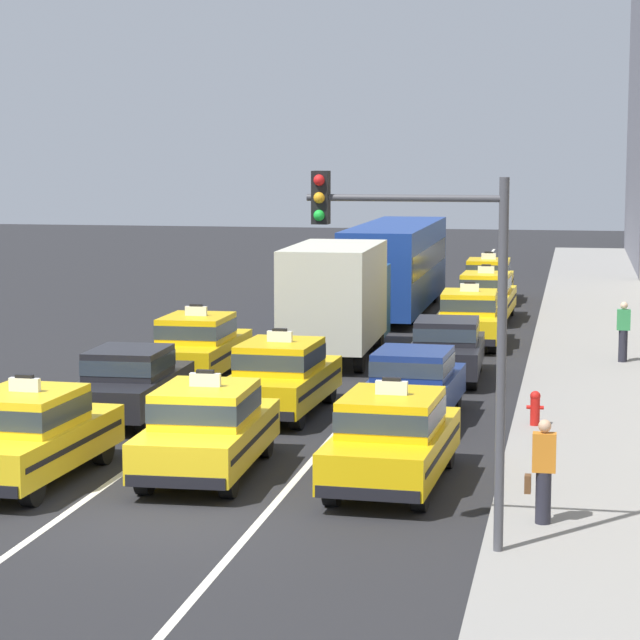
# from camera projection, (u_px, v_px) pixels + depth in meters

# --- Properties ---
(ground_plane) EXTENTS (160.00, 160.00, 0.00)m
(ground_plane) POSITION_uv_depth(u_px,v_px,m) (160.00, 519.00, 21.30)
(ground_plane) COLOR #232326
(lane_stripe_left_center) EXTENTS (0.14, 80.00, 0.01)m
(lane_stripe_left_center) POSITION_uv_depth(u_px,v_px,m) (309.00, 341.00, 41.08)
(lane_stripe_left_center) COLOR silver
(lane_stripe_left_center) RESTS_ON ground
(lane_stripe_center_right) EXTENTS (0.14, 80.00, 0.01)m
(lane_stripe_center_right) POSITION_uv_depth(u_px,v_px,m) (412.00, 344.00, 40.48)
(lane_stripe_center_right) COLOR silver
(lane_stripe_center_right) RESTS_ON ground
(sidewalk_curb) EXTENTS (4.00, 90.00, 0.15)m
(sidewalk_curb) POSITION_uv_depth(u_px,v_px,m) (603.00, 375.00, 34.54)
(sidewalk_curb) COLOR gray
(sidewalk_curb) RESTS_ON ground
(taxi_left_nearest) EXTENTS (1.98, 4.62, 1.96)m
(taxi_left_nearest) POSITION_uv_depth(u_px,v_px,m) (29.00, 434.00, 23.55)
(taxi_left_nearest) COLOR black
(taxi_left_nearest) RESTS_ON ground
(sedan_left_second) EXTENTS (1.88, 4.35, 1.58)m
(sedan_left_second) POSITION_uv_depth(u_px,v_px,m) (130.00, 381.00, 29.09)
(sedan_left_second) COLOR black
(sedan_left_second) RESTS_ON ground
(taxi_left_third) EXTENTS (1.85, 4.57, 1.96)m
(taxi_left_third) POSITION_uv_depth(u_px,v_px,m) (198.00, 345.00, 34.26)
(taxi_left_third) COLOR black
(taxi_left_third) RESTS_ON ground
(taxi_center_nearest) EXTENTS (1.96, 4.61, 1.96)m
(taxi_center_nearest) POSITION_uv_depth(u_px,v_px,m) (207.00, 428.00, 24.05)
(taxi_center_nearest) COLOR black
(taxi_center_nearest) RESTS_ON ground
(taxi_center_second) EXTENTS (1.97, 4.62, 1.96)m
(taxi_center_second) POSITION_uv_depth(u_px,v_px,m) (281.00, 376.00, 29.61)
(taxi_center_second) COLOR black
(taxi_center_second) RESTS_ON ground
(box_truck_center_third) EXTENTS (2.40, 7.00, 3.27)m
(box_truck_center_third) POSITION_uv_depth(u_px,v_px,m) (338.00, 296.00, 37.53)
(box_truck_center_third) COLOR black
(box_truck_center_third) RESTS_ON ground
(bus_center_fourth) EXTENTS (2.53, 11.20, 3.22)m
(bus_center_fourth) POSITION_uv_depth(u_px,v_px,m) (396.00, 263.00, 48.23)
(bus_center_fourth) COLOR black
(bus_center_fourth) RESTS_ON ground
(taxi_right_nearest) EXTENTS (1.99, 4.63, 1.96)m
(taxi_right_nearest) POSITION_uv_depth(u_px,v_px,m) (392.00, 437.00, 23.25)
(taxi_right_nearest) COLOR black
(taxi_right_nearest) RESTS_ON ground
(sedan_right_second) EXTENTS (1.93, 4.37, 1.58)m
(sedan_right_second) POSITION_uv_depth(u_px,v_px,m) (413.00, 383.00, 28.89)
(sedan_right_second) COLOR black
(sedan_right_second) RESTS_ON ground
(sedan_right_third) EXTENTS (1.89, 4.35, 1.58)m
(sedan_right_third) POSITION_uv_depth(u_px,v_px,m) (447.00, 347.00, 34.13)
(sedan_right_third) COLOR black
(sedan_right_third) RESTS_ON ground
(taxi_right_fourth) EXTENTS (1.95, 4.61, 1.96)m
(taxi_right_fourth) POSITION_uv_depth(u_px,v_px,m) (469.00, 317.00, 40.07)
(taxi_right_fourth) COLOR black
(taxi_right_fourth) RESTS_ON ground
(taxi_right_fifth) EXTENTS (1.91, 4.60, 1.96)m
(taxi_right_fifth) POSITION_uv_depth(u_px,v_px,m) (486.00, 295.00, 46.05)
(taxi_right_fifth) COLOR black
(taxi_right_fifth) RESTS_ON ground
(taxi_right_sixth) EXTENTS (1.88, 4.58, 1.96)m
(taxi_right_sixth) POSITION_uv_depth(u_px,v_px,m) (488.00, 279.00, 51.85)
(taxi_right_sixth) COLOR black
(taxi_right_sixth) RESTS_ON ground
(pedestrian_near_crosswalk) EXTENTS (0.47, 0.24, 1.63)m
(pedestrian_near_crosswalk) POSITION_uv_depth(u_px,v_px,m) (543.00, 472.00, 20.42)
(pedestrian_near_crosswalk) COLOR #23232D
(pedestrian_near_crosswalk) RESTS_ON sidewalk_curb
(pedestrian_mid_block) EXTENTS (0.36, 0.24, 1.65)m
(pedestrian_mid_block) POSITION_uv_depth(u_px,v_px,m) (623.00, 331.00, 36.08)
(pedestrian_mid_block) COLOR #23232D
(pedestrian_mid_block) RESTS_ON sidewalk_curb
(fire_hydrant) EXTENTS (0.36, 0.22, 0.73)m
(fire_hydrant) POSITION_uv_depth(u_px,v_px,m) (535.00, 407.00, 27.78)
(fire_hydrant) COLOR red
(fire_hydrant) RESTS_ON sidewalk_curb
(traffic_light_pole) EXTENTS (2.87, 0.33, 5.58)m
(traffic_light_pole) POSITION_uv_depth(u_px,v_px,m) (434.00, 296.00, 18.83)
(traffic_light_pole) COLOR #47474C
(traffic_light_pole) RESTS_ON ground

